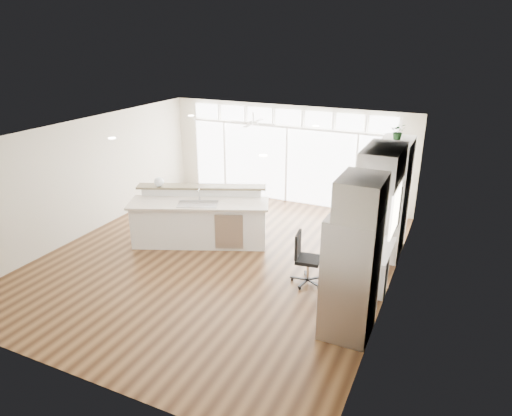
% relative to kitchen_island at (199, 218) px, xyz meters
% --- Properties ---
extents(floor, '(7.00, 8.00, 0.02)m').
position_rel_kitchen_island_xyz_m(floor, '(0.74, -0.46, -0.62)').
color(floor, '#432814').
rests_on(floor, ground).
extents(ceiling, '(7.00, 8.00, 0.02)m').
position_rel_kitchen_island_xyz_m(ceiling, '(0.74, -0.46, 2.09)').
color(ceiling, white).
rests_on(ceiling, wall_back).
extents(wall_back, '(7.00, 0.04, 2.70)m').
position_rel_kitchen_island_xyz_m(wall_back, '(0.74, 3.54, 0.74)').
color(wall_back, beige).
rests_on(wall_back, floor).
extents(wall_front, '(7.00, 0.04, 2.70)m').
position_rel_kitchen_island_xyz_m(wall_front, '(0.74, -4.46, 0.74)').
color(wall_front, beige).
rests_on(wall_front, floor).
extents(wall_left, '(0.04, 8.00, 2.70)m').
position_rel_kitchen_island_xyz_m(wall_left, '(-2.76, -0.46, 0.74)').
color(wall_left, beige).
rests_on(wall_left, floor).
extents(wall_right, '(0.04, 8.00, 2.70)m').
position_rel_kitchen_island_xyz_m(wall_right, '(4.24, -0.46, 0.74)').
color(wall_right, beige).
rests_on(wall_right, floor).
extents(glass_wall, '(5.80, 0.06, 2.08)m').
position_rel_kitchen_island_xyz_m(glass_wall, '(0.74, 3.48, 0.44)').
color(glass_wall, white).
rests_on(glass_wall, wall_back).
extents(transom_row, '(5.90, 0.06, 0.40)m').
position_rel_kitchen_island_xyz_m(transom_row, '(0.74, 3.48, 1.77)').
color(transom_row, white).
rests_on(transom_row, wall_back).
extents(desk_window, '(0.04, 0.85, 0.85)m').
position_rel_kitchen_island_xyz_m(desk_window, '(4.20, -0.16, 0.94)').
color(desk_window, white).
rests_on(desk_window, wall_right).
extents(ceiling_fan, '(1.16, 1.16, 0.32)m').
position_rel_kitchen_island_xyz_m(ceiling_fan, '(0.24, 2.34, 1.87)').
color(ceiling_fan, white).
rests_on(ceiling_fan, ceiling).
extents(recessed_lights, '(3.40, 3.00, 0.02)m').
position_rel_kitchen_island_xyz_m(recessed_lights, '(0.74, -0.26, 2.07)').
color(recessed_lights, beige).
rests_on(recessed_lights, ceiling).
extents(oven_cabinet, '(0.64, 1.20, 2.50)m').
position_rel_kitchen_island_xyz_m(oven_cabinet, '(3.91, 1.34, 0.64)').
color(oven_cabinet, white).
rests_on(oven_cabinet, floor).
extents(desk_nook, '(0.72, 1.30, 0.76)m').
position_rel_kitchen_island_xyz_m(desk_nook, '(3.87, -0.16, -0.23)').
color(desk_nook, white).
rests_on(desk_nook, floor).
extents(upper_cabinets, '(0.64, 1.30, 0.64)m').
position_rel_kitchen_island_xyz_m(upper_cabinets, '(3.91, -0.16, 1.74)').
color(upper_cabinets, white).
rests_on(upper_cabinets, wall_right).
extents(refrigerator, '(0.76, 0.90, 2.00)m').
position_rel_kitchen_island_xyz_m(refrigerator, '(3.85, -1.81, 0.39)').
color(refrigerator, '#AEADB2').
rests_on(refrigerator, floor).
extents(fridge_cabinet, '(0.64, 0.90, 0.60)m').
position_rel_kitchen_island_xyz_m(fridge_cabinet, '(3.91, -1.81, 1.69)').
color(fridge_cabinet, white).
rests_on(fridge_cabinet, wall_right).
extents(framed_photos, '(0.06, 0.22, 0.80)m').
position_rel_kitchen_island_xyz_m(framed_photos, '(4.20, 0.46, 0.79)').
color(framed_photos, black).
rests_on(framed_photos, wall_right).
extents(kitchen_island, '(3.29, 2.27, 1.22)m').
position_rel_kitchen_island_xyz_m(kitchen_island, '(0.00, 0.00, 0.00)').
color(kitchen_island, white).
rests_on(kitchen_island, floor).
extents(rug, '(0.93, 0.69, 0.01)m').
position_rel_kitchen_island_xyz_m(rug, '(3.69, 0.08, -0.61)').
color(rug, '#372311').
rests_on(rug, floor).
extents(office_chair, '(0.60, 0.56, 1.02)m').
position_rel_kitchen_island_xyz_m(office_chair, '(2.80, -0.66, -0.10)').
color(office_chair, black).
rests_on(office_chair, floor).
extents(fishbowl, '(0.31, 0.31, 0.22)m').
position_rel_kitchen_island_xyz_m(fishbowl, '(-1.03, -0.00, 0.72)').
color(fishbowl, white).
rests_on(fishbowl, kitchen_island).
extents(monitor, '(0.14, 0.53, 0.43)m').
position_rel_kitchen_island_xyz_m(monitor, '(3.79, -0.16, 0.37)').
color(monitor, black).
rests_on(monitor, desk_nook).
extents(keyboard, '(0.14, 0.36, 0.02)m').
position_rel_kitchen_island_xyz_m(keyboard, '(3.62, -0.16, 0.16)').
color(keyboard, silver).
rests_on(keyboard, desk_nook).
extents(potted_plant, '(0.34, 0.37, 0.25)m').
position_rel_kitchen_island_xyz_m(potted_plant, '(3.91, 1.34, 2.01)').
color(potted_plant, '#29612B').
rests_on(potted_plant, oven_cabinet).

